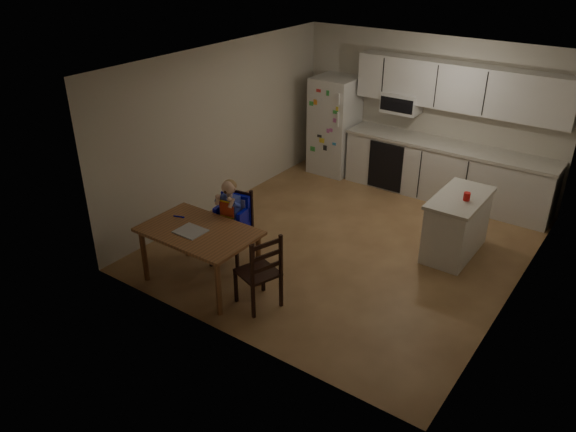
# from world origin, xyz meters

# --- Properties ---
(room) EXTENTS (4.52, 5.01, 2.51)m
(room) POSITION_xyz_m (0.00, 0.48, 1.25)
(room) COLOR brown
(room) RESTS_ON ground
(refrigerator) EXTENTS (0.72, 0.70, 1.70)m
(refrigerator) POSITION_xyz_m (-1.55, 2.15, 0.85)
(refrigerator) COLOR silver
(refrigerator) RESTS_ON ground
(kitchen_run) EXTENTS (3.37, 0.62, 2.15)m
(kitchen_run) POSITION_xyz_m (0.50, 2.24, 0.88)
(kitchen_run) COLOR silver
(kitchen_run) RESTS_ON ground
(kitchen_island) EXTENTS (0.60, 1.14, 0.84)m
(kitchen_island) POSITION_xyz_m (1.31, 0.61, 0.42)
(kitchen_island) COLOR silver
(kitchen_island) RESTS_ON ground
(red_cup) EXTENTS (0.09, 0.09, 0.11)m
(red_cup) POSITION_xyz_m (1.40, 0.53, 0.89)
(red_cup) COLOR red
(red_cup) RESTS_ON kitchen_island
(dining_table) EXTENTS (1.38, 0.89, 0.74)m
(dining_table) POSITION_xyz_m (-0.97, -1.91, 0.64)
(dining_table) COLOR brown
(dining_table) RESTS_ON ground
(napkin) EXTENTS (0.34, 0.29, 0.01)m
(napkin) POSITION_xyz_m (-1.02, -2.00, 0.75)
(napkin) COLOR #B4B4B9
(napkin) RESTS_ON dining_table
(toddler_spoon) EXTENTS (0.12, 0.06, 0.02)m
(toddler_spoon) POSITION_xyz_m (-1.41, -1.81, 0.75)
(toddler_spoon) COLOR #090EC6
(toddler_spoon) RESTS_ON dining_table
(chair_booster) EXTENTS (0.51, 0.51, 1.18)m
(chair_booster) POSITION_xyz_m (-0.98, -1.29, 0.71)
(chair_booster) COLOR black
(chair_booster) RESTS_ON ground
(chair_side) EXTENTS (0.53, 0.53, 0.95)m
(chair_side) POSITION_xyz_m (-0.03, -1.89, 0.54)
(chair_side) COLOR black
(chair_side) RESTS_ON ground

